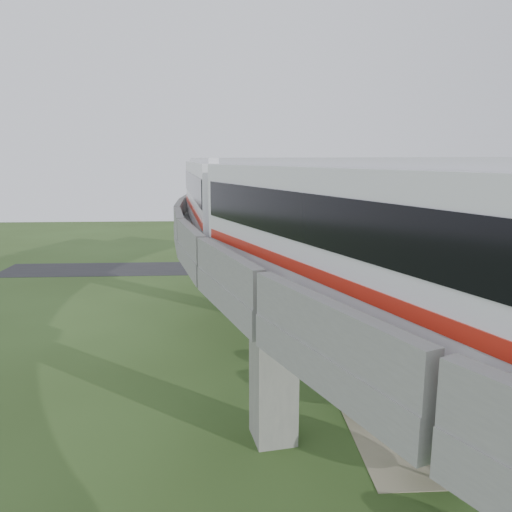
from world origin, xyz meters
name	(u,v)px	position (x,y,z in m)	size (l,w,h in m)	color
ground	(247,358)	(0.00, 0.00, 0.00)	(160.00, 160.00, 0.00)	#2E441B
dirt_lot	(451,365)	(14.00, -2.00, 0.02)	(18.00, 26.00, 0.04)	gray
asphalt_road	(238,268)	(0.00, 30.00, 0.01)	(60.00, 8.00, 0.03)	#232326
viaduct	(303,232)	(3.84, 0.00, 9.05)	(19.58, 73.98, 11.40)	#99968E
metro_train	(252,185)	(0.35, -0.52, 12.31)	(10.96, 61.35, 3.64)	white
fence	(382,345)	(9.75, 0.00, 0.75)	(3.87, 38.73, 1.50)	#2D382D
tree_0	(344,267)	(12.05, 22.23, 1.70)	(2.47, 2.47, 2.75)	#382314
tree_1	(326,275)	(9.14, 17.82, 1.80)	(2.10, 2.10, 2.70)	#382314
tree_2	(318,288)	(7.13, 11.70, 2.01)	(3.16, 3.16, 3.36)	#382314
tree_3	(319,294)	(6.46, 7.51, 2.53)	(3.09, 3.09, 3.85)	#382314
tree_4	(327,317)	(6.31, 3.01, 1.98)	(2.13, 2.13, 2.89)	#382314
tree_5	(364,351)	(7.05, -4.89, 2.34)	(2.45, 2.45, 3.38)	#382314
tree_6	(374,379)	(6.75, -8.09, 1.97)	(2.81, 2.81, 3.17)	#382314
tree_7	(448,436)	(8.14, -14.40, 2.22)	(3.17, 3.17, 3.57)	#382314
car_dark	(429,349)	(13.00, -0.54, 0.61)	(1.59, 3.90, 1.13)	black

